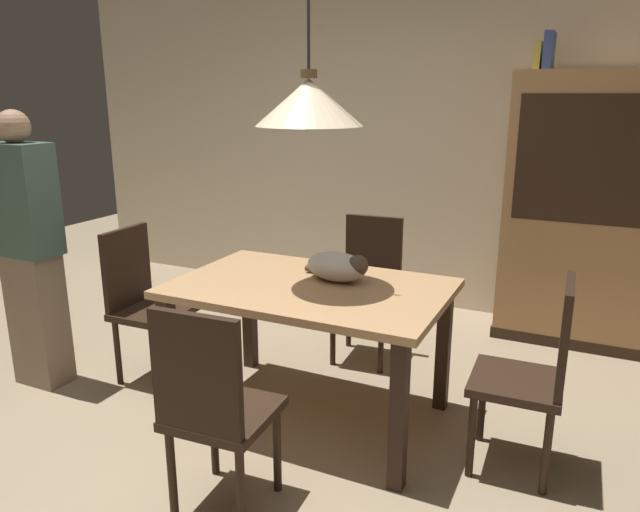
% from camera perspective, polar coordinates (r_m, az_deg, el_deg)
% --- Properties ---
extents(ground, '(10.00, 10.00, 0.00)m').
position_cam_1_polar(ground, '(2.98, -7.25, -19.67)').
color(ground, '#998466').
extents(back_wall, '(6.40, 0.10, 2.90)m').
position_cam_1_polar(back_wall, '(4.88, 9.43, 12.17)').
color(back_wall, beige).
rests_on(back_wall, ground).
extents(dining_table, '(1.40, 0.90, 0.75)m').
position_cam_1_polar(dining_table, '(3.09, -0.98, -4.56)').
color(dining_table, tan).
rests_on(dining_table, ground).
extents(chair_left_side, '(0.41, 0.41, 0.93)m').
position_cam_1_polar(chair_left_side, '(3.75, -16.67, -3.84)').
color(chair_left_side, black).
rests_on(chair_left_side, ground).
extents(chair_right_side, '(0.41, 0.41, 0.93)m').
position_cam_1_polar(chair_right_side, '(2.87, 20.01, -10.13)').
color(chair_right_side, black).
rests_on(chair_right_side, ground).
extents(chair_near_front, '(0.42, 0.42, 0.93)m').
position_cam_1_polar(chair_near_front, '(2.46, -10.24, -13.82)').
color(chair_near_front, black).
rests_on(chair_near_front, ground).
extents(chair_far_back, '(0.43, 0.43, 0.93)m').
position_cam_1_polar(chair_far_back, '(3.91, 4.68, -2.47)').
color(chair_far_back, black).
rests_on(chair_far_back, ground).
extents(cat_sleeping, '(0.39, 0.27, 0.16)m').
position_cam_1_polar(cat_sleeping, '(3.11, 1.77, -1.00)').
color(cat_sleeping, beige).
rests_on(cat_sleeping, dining_table).
extents(pendant_lamp, '(0.52, 0.52, 1.30)m').
position_cam_1_polar(pendant_lamp, '(2.91, -1.08, 14.57)').
color(pendant_lamp, beige).
extents(hutch_bookcase, '(1.12, 0.45, 1.85)m').
position_cam_1_polar(hutch_bookcase, '(4.43, 24.46, 3.37)').
color(hutch_bookcase, '#A87A4C').
rests_on(hutch_bookcase, ground).
extents(book_yellow_short, '(0.04, 0.20, 0.18)m').
position_cam_1_polar(book_yellow_short, '(4.38, 20.20, 17.55)').
color(book_yellow_short, gold).
rests_on(book_yellow_short, hutch_bookcase).
extents(book_blue_wide, '(0.06, 0.24, 0.24)m').
position_cam_1_polar(book_blue_wide, '(4.38, 21.12, 17.87)').
color(book_blue_wide, '#384C93').
rests_on(book_blue_wide, hutch_bookcase).
extents(person_standing, '(0.36, 0.22, 1.62)m').
position_cam_1_polar(person_standing, '(3.82, -26.07, 0.32)').
color(person_standing, '#84705B').
rests_on(person_standing, ground).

